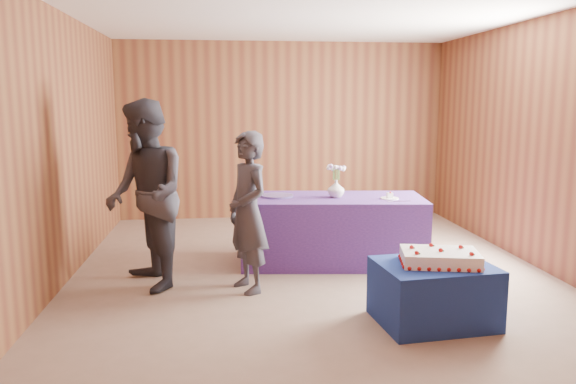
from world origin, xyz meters
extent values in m
plane|color=#8B7060|center=(0.00, 0.00, 0.00)|extent=(6.00, 6.00, 0.00)
cube|color=brown|center=(0.00, 3.00, 1.35)|extent=(5.00, 0.04, 2.70)
cube|color=brown|center=(0.00, -3.00, 1.35)|extent=(5.00, 0.04, 2.70)
cube|color=brown|center=(-2.50, 0.00, 1.35)|extent=(0.04, 6.00, 2.70)
cube|color=brown|center=(2.50, 0.00, 1.35)|extent=(0.04, 6.00, 2.70)
cube|color=white|center=(0.00, 0.00, 2.70)|extent=(5.00, 6.00, 0.04)
cube|color=navy|center=(0.79, -1.41, 0.25)|extent=(0.97, 0.79, 0.50)
cube|color=#5D328A|center=(0.30, 0.40, 0.38)|extent=(2.09, 1.11, 0.75)
cube|color=white|center=(0.83, -1.43, 0.56)|extent=(0.68, 0.52, 0.11)
sphere|color=#A10D0C|center=(0.49, -1.56, 0.52)|extent=(0.03, 0.03, 0.03)
sphere|color=#A10D0C|center=(1.08, -1.69, 0.52)|extent=(0.03, 0.03, 0.03)
sphere|color=#A10D0C|center=(0.57, -1.17, 0.52)|extent=(0.03, 0.03, 0.03)
sphere|color=#A10D0C|center=(1.16, -1.29, 0.52)|extent=(0.03, 0.03, 0.03)
sphere|color=#A10D0C|center=(0.63, -1.49, 0.63)|extent=(0.04, 0.04, 0.04)
cone|color=#164F12|center=(0.65, -1.49, 0.62)|extent=(0.02, 0.03, 0.02)
sphere|color=#A10D0C|center=(1.00, -1.37, 0.63)|extent=(0.04, 0.04, 0.04)
cone|color=#164F12|center=(1.03, -1.37, 0.62)|extent=(0.02, 0.03, 0.02)
sphere|color=#A10D0C|center=(0.83, -1.43, 0.63)|extent=(0.04, 0.04, 0.04)
cone|color=#164F12|center=(0.85, -1.43, 0.62)|extent=(0.02, 0.03, 0.02)
imported|color=silver|center=(0.33, 0.38, 0.85)|extent=(0.25, 0.25, 0.20)
cylinder|color=#3A6B2B|center=(0.36, 0.38, 1.02)|extent=(0.01, 0.01, 0.14)
sphere|color=#DCBFF7|center=(0.41, 0.38, 1.09)|extent=(0.05, 0.05, 0.05)
cylinder|color=#3A6B2B|center=(0.35, 0.40, 1.02)|extent=(0.01, 0.01, 0.14)
sphere|color=white|center=(0.40, 0.43, 1.09)|extent=(0.05, 0.05, 0.05)
cylinder|color=#3A6B2B|center=(0.34, 0.41, 1.02)|extent=(0.01, 0.01, 0.14)
sphere|color=#DCBFF7|center=(0.35, 0.46, 1.09)|extent=(0.05, 0.05, 0.05)
cylinder|color=#3A6B2B|center=(0.32, 0.41, 1.02)|extent=(0.01, 0.01, 0.14)
sphere|color=white|center=(0.30, 0.46, 1.09)|extent=(0.05, 0.05, 0.05)
cylinder|color=#3A6B2B|center=(0.30, 0.40, 1.02)|extent=(0.01, 0.01, 0.14)
sphere|color=#DCBFF7|center=(0.26, 0.43, 1.09)|extent=(0.05, 0.05, 0.05)
cylinder|color=#3A6B2B|center=(0.29, 0.38, 1.02)|extent=(0.01, 0.01, 0.14)
sphere|color=white|center=(0.24, 0.38, 1.09)|extent=(0.05, 0.05, 0.05)
cylinder|color=#3A6B2B|center=(0.30, 0.36, 1.02)|extent=(0.01, 0.01, 0.14)
sphere|color=#DCBFF7|center=(0.26, 0.33, 1.09)|extent=(0.05, 0.05, 0.05)
cylinder|color=#3A6B2B|center=(0.32, 0.35, 1.02)|extent=(0.01, 0.01, 0.14)
sphere|color=white|center=(0.30, 0.30, 1.09)|extent=(0.05, 0.05, 0.05)
cylinder|color=#3A6B2B|center=(0.34, 0.35, 1.02)|extent=(0.01, 0.01, 0.14)
sphere|color=#DCBFF7|center=(0.35, 0.30, 1.09)|extent=(0.05, 0.05, 0.05)
cylinder|color=#3A6B2B|center=(0.35, 0.36, 1.02)|extent=(0.01, 0.01, 0.14)
sphere|color=white|center=(0.40, 0.33, 1.09)|extent=(0.05, 0.05, 0.05)
cylinder|color=#56478F|center=(-0.32, 0.50, 0.76)|extent=(0.48, 0.48, 0.02)
cylinder|color=white|center=(0.89, 0.22, 0.76)|extent=(0.24, 0.24, 0.01)
cube|color=white|center=(0.89, 0.22, 0.79)|extent=(0.06, 0.06, 0.05)
sphere|color=#A10D0C|center=(0.89, 0.20, 0.83)|extent=(0.02, 0.02, 0.02)
cube|color=#AEAEB2|center=(0.94, 0.05, 0.75)|extent=(0.26, 0.03, 0.00)
imported|color=#34333C|center=(-0.68, -0.43, 0.77)|extent=(0.57, 0.66, 1.53)
imported|color=#32323C|center=(-1.65, -0.25, 0.92)|extent=(0.99, 1.09, 1.84)
camera|label=1|loc=(-0.90, -5.66, 1.81)|focal=35.00mm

